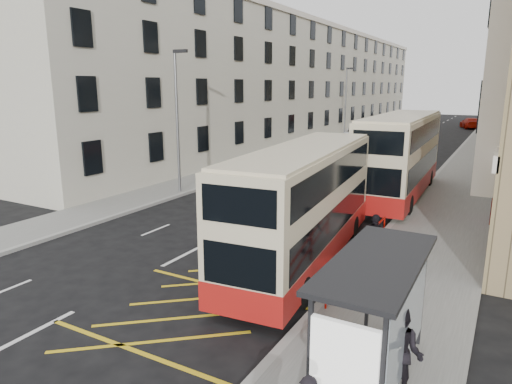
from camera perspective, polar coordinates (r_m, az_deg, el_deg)
The scene contains 19 objects.
ground at distance 14.78m, azimuth -19.14°, elevation -12.54°, with size 200.00×200.00×0.00m, color black.
pavement_right at distance 39.20m, azimuth 25.50°, elevation 2.87°, with size 4.00×120.00×0.15m, color slate.
pavement_left at distance 42.97m, azimuth 4.44°, elevation 4.92°, with size 3.00×120.00×0.15m, color slate.
kerb_right at distance 39.37m, azimuth 22.60°, elevation 3.18°, with size 0.25×120.00×0.15m, color #989892.
kerb_left at distance 42.37m, azimuth 6.29°, elevation 4.76°, with size 0.25×120.00×0.15m, color #989892.
road_markings at distance 54.97m, azimuth 18.30°, elevation 6.03°, with size 10.00×110.00×0.01m, color silver, non-canonical shape.
terrace_left at distance 59.09m, azimuth 5.66°, elevation 13.41°, with size 9.18×79.00×13.25m.
bus_shelter at distance 9.41m, azimuth 14.99°, elevation -13.10°, with size 1.65×4.25×2.70m.
guard_railing at distance 15.88m, azimuth 12.94°, elevation -6.95°, with size 0.06×6.56×1.01m.
street_lamp_near at distance 26.53m, azimuth -9.77°, elevation 9.56°, with size 0.93×0.18×8.00m.
street_lamp_far at distance 53.32m, azimuth 11.20°, elevation 11.24°, with size 0.93×0.18×8.00m.
double_decker_front at distance 16.12m, azimuth 6.05°, elevation -1.62°, with size 3.34×10.67×4.19m.
double_decker_rear at distance 26.82m, azimuth 17.61°, elevation 4.30°, with size 2.99×11.74×4.66m.
pedestrian_mid at distance 9.86m, azimuth 17.52°, elevation -18.79°, with size 0.94×0.73×1.93m, color black.
pedestrian_far at distance 16.32m, azimuth 14.63°, elevation -5.78°, with size 1.05×0.44×1.80m, color black.
white_van at distance 53.62m, azimuth 12.33°, elevation 7.10°, with size 2.72×5.89×1.64m, color white.
car_silver at distance 63.90m, azimuth 15.17°, elevation 7.78°, with size 1.66×4.12×1.40m, color #9C9FA3.
car_dark at distance 82.35m, azimuth 18.65°, elevation 8.68°, with size 1.53×4.39×1.45m, color black.
car_red at distance 74.99m, azimuth 25.24°, elevation 7.79°, with size 2.20×5.40×1.57m, color #A70F02.
Camera 1 is at (10.23, -8.65, 6.23)m, focal length 32.00 mm.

